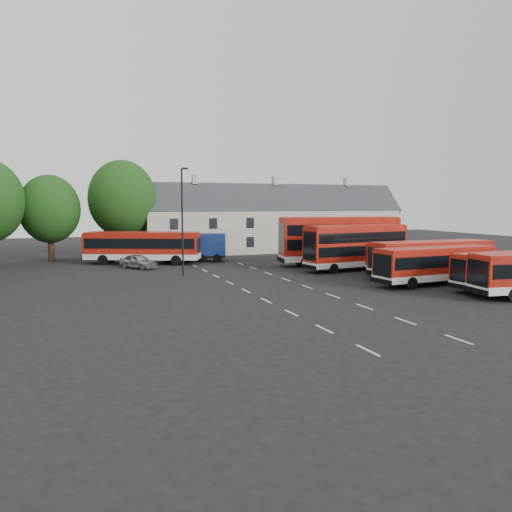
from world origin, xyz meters
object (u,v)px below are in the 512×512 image
object	(u,v)px
box_truck	(194,246)
lamppost	(183,218)
bus_dd_south	(356,245)
silver_car	(138,261)

from	to	relation	value
box_truck	lamppost	bearing A→B (deg)	-88.88
bus_dd_south	box_truck	distance (m)	18.06
silver_car	box_truck	bearing A→B (deg)	-4.40
bus_dd_south	box_truck	xyz separation A→B (m)	(-12.80, 12.72, -0.74)
box_truck	lamppost	distance (m)	11.39
box_truck	silver_car	xyz separation A→B (m)	(-6.65, -3.98, -1.03)
silver_car	lamppost	size ratio (longest dim) A/B	0.43
lamppost	bus_dd_south	bearing A→B (deg)	-8.46
bus_dd_south	silver_car	bearing A→B (deg)	149.58
lamppost	box_truck	bearing A→B (deg)	71.12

